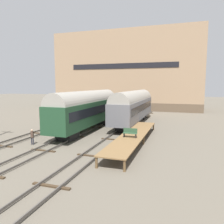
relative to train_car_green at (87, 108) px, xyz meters
name	(u,v)px	position (x,y,z in m)	size (l,w,h in m)	color
ground_plane	(60,143)	(0.00, -6.90, -3.05)	(200.00, 200.00, 0.00)	#60594C
track_left	(23,138)	(-4.90, -6.90, -2.91)	(2.60, 60.00, 0.26)	#4C4742
track_middle	(60,142)	(0.00, -6.90, -2.91)	(2.60, 60.00, 0.26)	#4C4742
track_right	(103,146)	(4.90, -6.90, -2.91)	(2.60, 60.00, 0.26)	#4C4742
train_car_green	(87,108)	(0.00, 0.00, 0.00)	(3.03, 16.49, 5.37)	black
train_car_grey	(133,105)	(4.90, 6.59, -0.08)	(3.07, 17.34, 5.25)	black
station_platform	(133,135)	(7.45, -4.58, -2.17)	(2.46, 15.62, 0.96)	brown
bench	(130,133)	(7.40, -5.93, -1.61)	(1.40, 0.40, 0.91)	#2D4C33
person_worker	(32,135)	(-2.37, -8.38, -2.08)	(0.32, 0.32, 1.62)	#282833
warehouse_building	(128,71)	(-1.76, 28.95, 6.52)	(36.56, 10.71, 19.14)	brown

